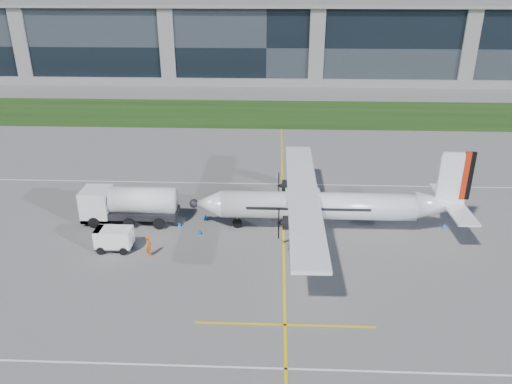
{
  "coord_description": "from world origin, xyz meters",
  "views": [
    {
      "loc": [
        2.19,
        -32.7,
        21.4
      ],
      "look_at": [
        0.49,
        8.21,
        3.33
      ],
      "focal_mm": 35.0,
      "sensor_mm": 36.0,
      "label": 1
    }
  ],
  "objects_px": {
    "turboprop_aircraft": "(329,191)",
    "safety_cone_fwd": "(179,225)",
    "baggage_tug": "(114,239)",
    "safety_cone_nose_stbd": "(206,217)",
    "safety_cone_nose_port": "(200,231)",
    "safety_cone_tail": "(444,226)",
    "ground_crew_person": "(149,244)",
    "fuel_tanker_truck": "(123,205)",
    "safety_cone_stbdwing": "(294,175)"
  },
  "relations": [
    {
      "from": "safety_cone_tail",
      "to": "ground_crew_person",
      "type": "bearing_deg",
      "value": -167.26
    },
    {
      "from": "turboprop_aircraft",
      "to": "safety_cone_stbdwing",
      "type": "height_order",
      "value": "turboprop_aircraft"
    },
    {
      "from": "safety_cone_stbdwing",
      "to": "safety_cone_nose_stbd",
      "type": "xyz_separation_m",
      "value": [
        -8.6,
        -10.9,
        0.0
      ]
    },
    {
      "from": "ground_crew_person",
      "to": "safety_cone_stbdwing",
      "type": "height_order",
      "value": "ground_crew_person"
    },
    {
      "from": "turboprop_aircraft",
      "to": "safety_cone_tail",
      "type": "bearing_deg",
      "value": 3.18
    },
    {
      "from": "safety_cone_stbdwing",
      "to": "fuel_tanker_truck",
      "type": "bearing_deg",
      "value": -144.02
    },
    {
      "from": "safety_cone_stbdwing",
      "to": "safety_cone_fwd",
      "type": "bearing_deg",
      "value": -130.55
    },
    {
      "from": "fuel_tanker_truck",
      "to": "safety_cone_nose_port",
      "type": "xyz_separation_m",
      "value": [
        7.38,
        -2.12,
        -1.47
      ]
    },
    {
      "from": "ground_crew_person",
      "to": "fuel_tanker_truck",
      "type": "bearing_deg",
      "value": 20.97
    },
    {
      "from": "safety_cone_tail",
      "to": "safety_cone_nose_stbd",
      "type": "relative_size",
      "value": 1.0
    },
    {
      "from": "turboprop_aircraft",
      "to": "ground_crew_person",
      "type": "bearing_deg",
      "value": -160.78
    },
    {
      "from": "turboprop_aircraft",
      "to": "safety_cone_stbdwing",
      "type": "distance_m",
      "value": 13.22
    },
    {
      "from": "baggage_tug",
      "to": "safety_cone_nose_stbd",
      "type": "bearing_deg",
      "value": 40.59
    },
    {
      "from": "safety_cone_nose_port",
      "to": "safety_cone_fwd",
      "type": "bearing_deg",
      "value": 150.07
    },
    {
      "from": "turboprop_aircraft",
      "to": "safety_cone_nose_stbd",
      "type": "bearing_deg",
      "value": 172.08
    },
    {
      "from": "baggage_tug",
      "to": "safety_cone_tail",
      "type": "relative_size",
      "value": 6.37
    },
    {
      "from": "safety_cone_nose_port",
      "to": "safety_cone_tail",
      "type": "height_order",
      "value": "same"
    },
    {
      "from": "turboprop_aircraft",
      "to": "safety_cone_nose_stbd",
      "type": "height_order",
      "value": "turboprop_aircraft"
    },
    {
      "from": "safety_cone_tail",
      "to": "safety_cone_stbdwing",
      "type": "bearing_deg",
      "value": 138.44
    },
    {
      "from": "turboprop_aircraft",
      "to": "fuel_tanker_truck",
      "type": "height_order",
      "value": "turboprop_aircraft"
    },
    {
      "from": "fuel_tanker_truck",
      "to": "safety_cone_fwd",
      "type": "xyz_separation_m",
      "value": [
        5.32,
        -0.93,
        -1.47
      ]
    },
    {
      "from": "turboprop_aircraft",
      "to": "safety_cone_tail",
      "type": "xyz_separation_m",
      "value": [
        10.75,
        0.6,
        -3.54
      ]
    },
    {
      "from": "turboprop_aircraft",
      "to": "safety_cone_tail",
      "type": "relative_size",
      "value": 50.58
    },
    {
      "from": "ground_crew_person",
      "to": "safety_cone_tail",
      "type": "height_order",
      "value": "ground_crew_person"
    },
    {
      "from": "ground_crew_person",
      "to": "safety_cone_fwd",
      "type": "height_order",
      "value": "ground_crew_person"
    },
    {
      "from": "safety_cone_nose_port",
      "to": "safety_cone_nose_stbd",
      "type": "bearing_deg",
      "value": 87.16
    },
    {
      "from": "safety_cone_nose_stbd",
      "to": "safety_cone_nose_port",
      "type": "bearing_deg",
      "value": -92.84
    },
    {
      "from": "fuel_tanker_truck",
      "to": "safety_cone_stbdwing",
      "type": "height_order",
      "value": "fuel_tanker_truck"
    },
    {
      "from": "safety_cone_stbdwing",
      "to": "turboprop_aircraft",
      "type": "bearing_deg",
      "value": -78.1
    },
    {
      "from": "ground_crew_person",
      "to": "safety_cone_stbdwing",
      "type": "distance_m",
      "value": 21.58
    },
    {
      "from": "fuel_tanker_truck",
      "to": "safety_cone_stbdwing",
      "type": "relative_size",
      "value": 18.39
    },
    {
      "from": "turboprop_aircraft",
      "to": "safety_cone_nose_stbd",
      "type": "xyz_separation_m",
      "value": [
        -11.23,
        1.56,
        -3.54
      ]
    },
    {
      "from": "safety_cone_stbdwing",
      "to": "safety_cone_tail",
      "type": "distance_m",
      "value": 17.88
    },
    {
      "from": "safety_cone_fwd",
      "to": "ground_crew_person",
      "type": "bearing_deg",
      "value": -106.9
    },
    {
      "from": "ground_crew_person",
      "to": "safety_cone_tail",
      "type": "bearing_deg",
      "value": -88.65
    },
    {
      "from": "fuel_tanker_truck",
      "to": "baggage_tug",
      "type": "distance_m",
      "value": 5.19
    },
    {
      "from": "baggage_tug",
      "to": "safety_cone_tail",
      "type": "xyz_separation_m",
      "value": [
        28.86,
        4.93,
        -0.71
      ]
    },
    {
      "from": "safety_cone_stbdwing",
      "to": "ground_crew_person",
      "type": "bearing_deg",
      "value": -124.92
    },
    {
      "from": "safety_cone_nose_port",
      "to": "safety_cone_tail",
      "type": "relative_size",
      "value": 1.0
    },
    {
      "from": "turboprop_aircraft",
      "to": "baggage_tug",
      "type": "distance_m",
      "value": 18.84
    },
    {
      "from": "ground_crew_person",
      "to": "safety_cone_nose_stbd",
      "type": "height_order",
      "value": "ground_crew_person"
    },
    {
      "from": "baggage_tug",
      "to": "safety_cone_stbdwing",
      "type": "height_order",
      "value": "baggage_tug"
    },
    {
      "from": "safety_cone_nose_port",
      "to": "safety_cone_tail",
      "type": "xyz_separation_m",
      "value": [
        22.13,
        1.96,
        0.0
      ]
    },
    {
      "from": "fuel_tanker_truck",
      "to": "safety_cone_fwd",
      "type": "distance_m",
      "value": 5.59
    },
    {
      "from": "safety_cone_nose_port",
      "to": "safety_cone_fwd",
      "type": "xyz_separation_m",
      "value": [
        -2.06,
        1.19,
        0.0
      ]
    },
    {
      "from": "safety_cone_tail",
      "to": "turboprop_aircraft",
      "type": "bearing_deg",
      "value": -176.82
    },
    {
      "from": "turboprop_aircraft",
      "to": "safety_cone_fwd",
      "type": "height_order",
      "value": "turboprop_aircraft"
    },
    {
      "from": "turboprop_aircraft",
      "to": "safety_cone_nose_port",
      "type": "xyz_separation_m",
      "value": [
        -11.37,
        -1.36,
        -3.54
      ]
    },
    {
      "from": "ground_crew_person",
      "to": "safety_cone_nose_port",
      "type": "height_order",
      "value": "ground_crew_person"
    },
    {
      "from": "baggage_tug",
      "to": "safety_cone_stbdwing",
      "type": "bearing_deg",
      "value": 47.33
    }
  ]
}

